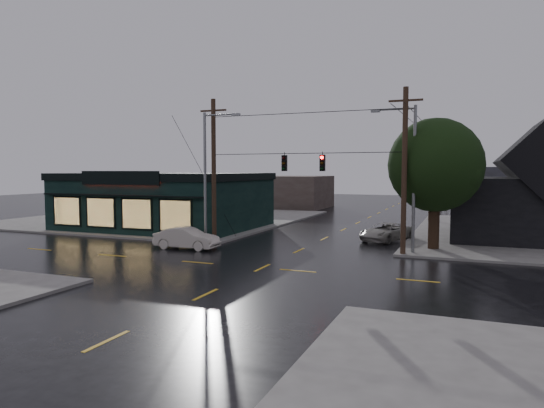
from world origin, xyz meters
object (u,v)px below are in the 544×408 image
at_px(sedan_cream, 187,238).
at_px(suv_silver, 386,232).
at_px(corner_tree, 435,165).
at_px(utility_pole_nw, 214,244).
at_px(utility_pole_ne, 403,256).

relative_size(sedan_cream, suv_silver, 0.91).
xyz_separation_m(corner_tree, utility_pole_nw, (-14.58, -2.74, -5.51)).
bearing_deg(suv_silver, corner_tree, -19.95).
distance_m(utility_pole_nw, suv_silver, 12.56).
bearing_deg(suv_silver, utility_pole_ne, -49.50).
xyz_separation_m(utility_pole_nw, utility_pole_ne, (13.00, 0.00, 0.00)).
distance_m(corner_tree, utility_pole_nw, 15.83).
distance_m(sedan_cream, suv_silver, 14.49).
distance_m(corner_tree, sedan_cream, 16.82).
bearing_deg(corner_tree, utility_pole_nw, -169.35).
height_order(corner_tree, utility_pole_nw, corner_tree).
bearing_deg(suv_silver, sedan_cream, -121.23).
bearing_deg(suv_silver, utility_pole_nw, -129.36).
bearing_deg(utility_pole_ne, suv_silver, 108.20).
xyz_separation_m(utility_pole_nw, suv_silver, (11.04, 5.96, 0.66)).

